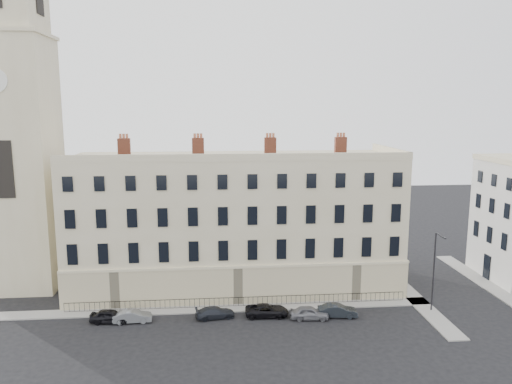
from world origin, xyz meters
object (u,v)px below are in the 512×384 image
Objects in this scene: car_d at (267,310)px; streetlamp at (434,268)px; car_b at (133,316)px; car_c at (215,313)px; car_a at (110,316)px; car_f at (337,311)px; car_e at (309,313)px.

streetlamp is (16.74, -0.34, 3.93)m from car_d.
car_c is at bearing -91.33° from car_b.
car_d is at bearing -98.91° from car_c.
car_f is (22.02, -0.69, -0.01)m from car_a.
car_e reaches higher than car_f.
streetlamp reaches higher than car_a.
car_e reaches higher than car_d.
streetlamp reaches higher than car_e.
streetlamp is (12.69, 0.69, 3.88)m from car_e.
car_a is at bearing 83.23° from car_b.
car_b is 0.95× the size of car_c.
car_f is 10.59m from streetlamp.
car_f is (2.84, 0.25, -0.00)m from car_e.
car_a is 1.03× the size of car_b.
car_f reaches higher than car_d.
car_e is at bearing -105.23° from car_c.
car_b is at bearing -88.84° from car_a.
car_f is (6.90, -0.78, 0.04)m from car_d.
car_a is 0.88× the size of car_d.
car_f is at bearing -93.59° from car_d.
car_b is at bearing 94.50° from car_f.
car_a is at bearing -172.12° from streetlamp.
car_b is 0.85× the size of car_d.
car_f is at bearing -79.50° from car_e.
car_e is at bearing -101.43° from car_d.
car_b is 0.95× the size of car_f.
car_b is at bearing 83.15° from car_c.
streetlamp is at bearing -93.36° from car_b.
car_e is 0.97× the size of car_f.
car_a reaches higher than car_e.
streetlamp is (31.86, -0.25, 3.88)m from car_a.
car_a is at bearing 93.23° from car_d.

